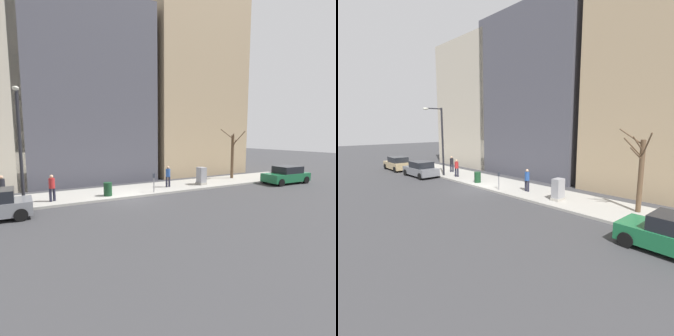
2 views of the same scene
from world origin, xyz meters
TOP-DOWN VIEW (x-y plane):
  - ground_plane at (0.00, 0.00)m, footprint 120.00×120.00m
  - sidewalk at (2.00, 0.00)m, footprint 4.00×36.00m
  - parked_car_green at (-1.23, -14.17)m, footprint 2.06×4.27m
  - parking_meter at (0.45, -2.06)m, footprint 0.14×0.10m
  - utility_box at (1.30, -6.84)m, footprint 0.83×0.61m
  - streetlamp at (0.28, 6.14)m, footprint 1.97×0.32m
  - bare_tree at (2.56, -11.33)m, footprint 1.08×2.09m
  - trash_bin at (0.90, 1.16)m, footprint 0.56×0.56m
  - pedestrian_near_meter at (1.63, -3.86)m, footprint 0.36×0.40m
  - pedestrian_midblock at (1.04, 4.59)m, footprint 0.36×0.38m
  - pedestrian_far_corner at (2.19, 7.27)m, footprint 0.36×0.36m
  - office_tower_left at (10.73, -10.81)m, footprint 10.46×10.46m
  - office_block_center at (11.22, 0.83)m, footprint 11.43×11.43m

SIDE VIEW (x-z plane):
  - ground_plane at x=0.00m, z-range 0.00..0.00m
  - sidewalk at x=2.00m, z-range 0.00..0.15m
  - trash_bin at x=0.90m, z-range 0.15..1.05m
  - parked_car_green at x=-1.23m, z-range -0.02..1.50m
  - utility_box at x=1.30m, z-range 0.13..1.56m
  - parking_meter at x=0.45m, z-range 0.30..1.65m
  - pedestrian_near_meter at x=1.63m, z-range 0.26..1.92m
  - pedestrian_midblock at x=1.04m, z-range 0.26..1.92m
  - pedestrian_far_corner at x=2.19m, z-range 0.26..1.92m
  - bare_tree at x=2.56m, z-range 0.07..4.71m
  - streetlamp at x=0.28m, z-range 0.77..7.27m
  - office_block_center at x=11.22m, z-range 0.00..15.71m
  - office_tower_left at x=10.73m, z-range 0.00..19.07m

